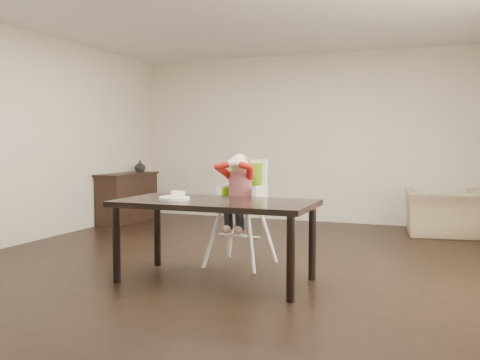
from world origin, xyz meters
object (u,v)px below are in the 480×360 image
at_px(high_chair, 241,187).
at_px(sideboard, 128,198).
at_px(dining_table, 215,209).
at_px(armchair, 444,205).

height_order(high_chair, sideboard, high_chair).
bearing_deg(dining_table, high_chair, 91.43).
bearing_deg(armchair, dining_table, 52.33).
height_order(high_chair, armchair, high_chair).
height_order(dining_table, armchair, armchair).
distance_m(dining_table, sideboard, 4.02).
xyz_separation_m(high_chair, armchair, (1.97, 2.63, -0.39)).
relative_size(armchair, sideboard, 0.77).
distance_m(armchair, sideboard, 4.77).
bearing_deg(sideboard, armchair, 5.73).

